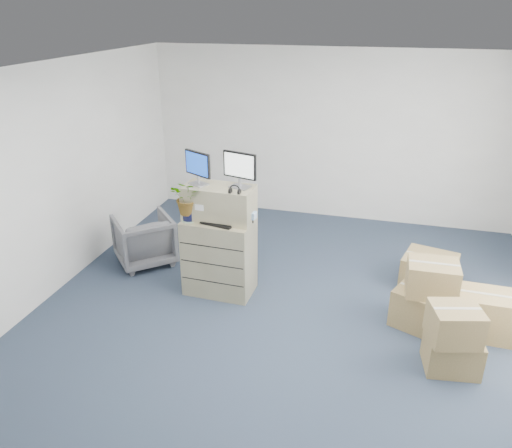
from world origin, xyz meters
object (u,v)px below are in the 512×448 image
at_px(monitor_left, 198,166).
at_px(water_bottle, 224,212).
at_px(potted_plant, 189,202).
at_px(office_chair, 144,238).
at_px(keyboard, 217,223).
at_px(filing_cabinet_lower, 219,256).
at_px(monitor_right, 240,168).

xyz_separation_m(monitor_left, water_bottle, (0.32, -0.01, -0.54)).
distance_m(monitor_left, water_bottle, 0.63).
bearing_deg(potted_plant, office_chair, 150.02).
distance_m(keyboard, office_chair, 1.54).
xyz_separation_m(filing_cabinet_lower, monitor_left, (-0.25, 0.04, 1.14)).
xyz_separation_m(keyboard, office_chair, (-1.30, 0.56, -0.61)).
xyz_separation_m(monitor_left, office_chair, (-1.03, 0.41, -1.25)).
distance_m(monitor_right, potted_plant, 0.75).
bearing_deg(monitor_right, office_chair, -178.72).
height_order(keyboard, office_chair, keyboard).
height_order(monitor_right, office_chair, monitor_right).
height_order(monitor_right, potted_plant, monitor_right).
height_order(potted_plant, office_chair, potted_plant).
bearing_deg(filing_cabinet_lower, monitor_left, 172.00).
bearing_deg(keyboard, water_bottle, 83.26).
bearing_deg(monitor_left, monitor_right, 30.94).
height_order(monitor_right, keyboard, monitor_right).
distance_m(monitor_right, office_chair, 2.03).
height_order(filing_cabinet_lower, office_chair, filing_cabinet_lower).
bearing_deg(potted_plant, monitor_right, 15.75).
relative_size(monitor_right, keyboard, 0.97).
relative_size(monitor_left, office_chair, 0.53).
bearing_deg(monitor_left, water_bottle, 25.76).
distance_m(keyboard, potted_plant, 0.42).
height_order(monitor_left, monitor_right, monitor_right).
bearing_deg(keyboard, filing_cabinet_lower, 112.46).
relative_size(keyboard, office_chair, 0.58).
bearing_deg(office_chair, monitor_left, 115.66).
relative_size(filing_cabinet_lower, monitor_right, 2.30).
xyz_separation_m(monitor_right, keyboard, (-0.24, -0.18, -0.65)).
bearing_deg(water_bottle, keyboard, -108.93).
bearing_deg(filing_cabinet_lower, keyboard, -77.60).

